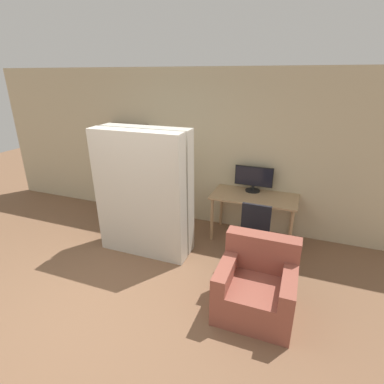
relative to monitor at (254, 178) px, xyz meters
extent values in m
plane|color=brown|center=(-1.32, -2.55, -1.00)|extent=(16.00, 16.00, 0.00)
cube|color=#C6B793|center=(-1.32, 0.17, 0.35)|extent=(8.00, 0.06, 2.70)
cube|color=tan|center=(0.07, -0.20, -0.24)|extent=(1.35, 0.69, 0.03)
cylinder|color=tan|center=(-0.55, -0.49, -0.63)|extent=(0.05, 0.05, 0.74)
cylinder|color=tan|center=(0.68, -0.49, -0.63)|extent=(0.05, 0.05, 0.74)
cylinder|color=tan|center=(-0.55, 0.08, -0.63)|extent=(0.05, 0.05, 0.74)
cylinder|color=tan|center=(0.68, 0.08, -0.63)|extent=(0.05, 0.05, 0.74)
cylinder|color=black|center=(0.00, 0.00, -0.22)|extent=(0.24, 0.24, 0.02)
cylinder|color=black|center=(0.00, 0.00, -0.16)|extent=(0.04, 0.04, 0.08)
cube|color=black|center=(0.00, 0.00, 0.03)|extent=(0.62, 0.02, 0.33)
cube|color=black|center=(0.00, 0.00, 0.03)|extent=(0.60, 0.03, 0.31)
cylinder|color=#4C4C51|center=(0.22, -1.16, -0.98)|extent=(0.52, 0.52, 0.03)
cylinder|color=#4C4C51|center=(0.22, -1.16, -0.75)|extent=(0.05, 0.05, 0.42)
cube|color=black|center=(0.22, -1.16, -0.52)|extent=(0.45, 0.45, 0.05)
cube|color=black|center=(0.22, -0.96, -0.27)|extent=(0.40, 0.05, 0.45)
cube|color=brown|center=(-2.74, 0.01, -0.13)|extent=(0.02, 0.26, 1.73)
cube|color=brown|center=(-1.98, 0.01, -0.13)|extent=(0.02, 0.26, 1.73)
cube|color=brown|center=(-2.36, 0.13, -0.13)|extent=(0.78, 0.02, 1.73)
cube|color=brown|center=(-2.36, 0.01, -0.99)|extent=(0.74, 0.22, 0.02)
cube|color=brown|center=(-2.36, 0.01, -0.56)|extent=(0.74, 0.22, 0.02)
cube|color=brown|center=(-2.36, 0.01, -0.13)|extent=(0.74, 0.22, 0.02)
cube|color=brown|center=(-2.36, 0.01, 0.30)|extent=(0.74, 0.22, 0.02)
cube|color=brown|center=(-2.36, 0.01, 0.73)|extent=(0.74, 0.22, 0.02)
cube|color=gold|center=(-2.71, -0.01, -0.80)|extent=(0.04, 0.16, 0.35)
cube|color=gold|center=(-2.66, -0.03, -0.85)|extent=(0.04, 0.15, 0.25)
cube|color=#7A2D84|center=(-2.62, -0.01, -0.85)|extent=(0.03, 0.15, 0.26)
cube|color=orange|center=(-2.58, 0.01, -0.81)|extent=(0.03, 0.15, 0.34)
cube|color=gold|center=(-2.54, 0.02, -0.79)|extent=(0.03, 0.17, 0.37)
cube|color=#287A38|center=(-2.50, -0.01, -0.85)|extent=(0.03, 0.18, 0.25)
cube|color=gold|center=(-2.46, 0.02, -0.80)|extent=(0.02, 0.13, 0.35)
cube|color=#7A2D84|center=(-2.43, 0.03, -0.82)|extent=(0.03, 0.14, 0.31)
cube|color=silver|center=(-2.71, 0.00, -0.42)|extent=(0.02, 0.19, 0.26)
cube|color=gold|center=(-2.67, 0.04, -0.37)|extent=(0.04, 0.16, 0.36)
cube|color=red|center=(-2.63, -0.02, -0.39)|extent=(0.03, 0.17, 0.31)
cube|color=brown|center=(-2.60, 0.02, -0.42)|extent=(0.03, 0.18, 0.26)
cube|color=#287A38|center=(-2.56, 0.00, -0.41)|extent=(0.03, 0.19, 0.28)
cube|color=silver|center=(-2.52, -0.01, -0.36)|extent=(0.03, 0.17, 0.37)
cube|color=#287A38|center=(-2.71, 0.05, 0.05)|extent=(0.04, 0.13, 0.34)
cube|color=#1E4C9E|center=(-2.67, 0.00, 0.04)|extent=(0.02, 0.16, 0.33)
cube|color=brown|center=(-2.63, -0.02, 0.03)|extent=(0.04, 0.16, 0.30)
cube|color=teal|center=(-2.59, 0.02, 0.06)|extent=(0.02, 0.18, 0.35)
cube|color=gold|center=(-2.56, 0.02, 0.04)|extent=(0.03, 0.18, 0.32)
cube|color=#232328|center=(-2.52, 0.02, 0.07)|extent=(0.03, 0.14, 0.37)
cube|color=silver|center=(-2.49, 0.01, 0.01)|extent=(0.03, 0.18, 0.25)
cube|color=teal|center=(-2.45, 0.01, 0.04)|extent=(0.02, 0.19, 0.33)
cube|color=brown|center=(-2.71, 0.01, 0.44)|extent=(0.04, 0.19, 0.26)
cube|color=#232328|center=(-2.67, 0.02, 0.49)|extent=(0.02, 0.19, 0.36)
cube|color=orange|center=(-2.64, -0.02, 0.50)|extent=(0.03, 0.15, 0.37)
cube|color=#232328|center=(-2.60, 0.00, 0.49)|extent=(0.02, 0.19, 0.36)
cube|color=silver|center=(-2.57, 0.00, 0.46)|extent=(0.03, 0.18, 0.30)
cube|color=gold|center=(-2.54, 0.03, 0.49)|extent=(0.02, 0.18, 0.37)
cube|color=orange|center=(-2.51, 0.01, 0.47)|extent=(0.03, 0.18, 0.32)
cube|color=beige|center=(-1.41, -1.26, -0.04)|extent=(1.37, 0.28, 1.90)
cube|color=beige|center=(-0.73, -1.26, -0.04)|extent=(0.01, 0.28, 1.86)
cube|color=beige|center=(-1.41, -0.96, -0.04)|extent=(1.37, 0.27, 1.90)
cube|color=beige|center=(-0.73, -0.96, -0.04)|extent=(0.01, 0.27, 1.86)
cube|color=#934C3D|center=(0.41, -1.87, -0.80)|extent=(0.85, 0.80, 0.40)
cube|color=#934C3D|center=(0.41, -1.57, -0.37)|extent=(0.85, 0.20, 0.45)
cube|color=#934C3D|center=(0.06, -1.87, -0.50)|extent=(0.16, 0.80, 0.20)
cube|color=#934C3D|center=(0.75, -1.87, -0.50)|extent=(0.16, 0.80, 0.20)
camera|label=1|loc=(0.72, -4.70, 1.58)|focal=28.00mm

